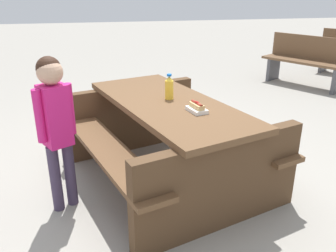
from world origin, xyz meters
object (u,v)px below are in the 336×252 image
(hotdog_tray, at_px, (197,108))
(child_in_coat, at_px, (55,116))
(picnic_table, at_px, (168,134))
(soda_bottle, at_px, (169,88))
(park_bench_near, at_px, (307,60))

(hotdog_tray, relative_size, child_in_coat, 0.17)
(picnic_table, height_order, hotdog_tray, hotdog_tray)
(picnic_table, distance_m, child_in_coat, 0.99)
(child_in_coat, bearing_deg, soda_bottle, 109.27)
(picnic_table, bearing_deg, hotdog_tray, 28.86)
(picnic_table, xyz_separation_m, child_in_coat, (0.25, -0.90, 0.33))
(picnic_table, distance_m, soda_bottle, 0.41)
(soda_bottle, relative_size, park_bench_near, 0.15)
(hotdog_tray, xyz_separation_m, child_in_coat, (-0.05, -1.06, -0.01))
(soda_bottle, relative_size, child_in_coat, 0.18)
(picnic_table, height_order, park_bench_near, park_bench_near)
(park_bench_near, bearing_deg, soda_bottle, -48.55)
(hotdog_tray, height_order, child_in_coat, child_in_coat)
(picnic_table, bearing_deg, park_bench_near, 131.93)
(soda_bottle, bearing_deg, child_in_coat, -70.73)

